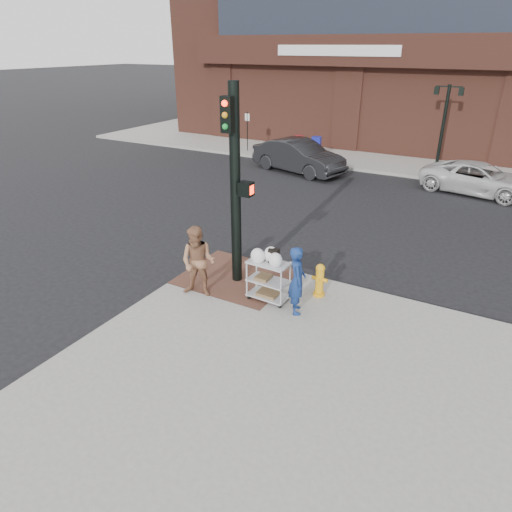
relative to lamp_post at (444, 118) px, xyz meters
The scene contains 13 objects.
ground 16.34m from the lamp_post, 97.13° to the right, with size 220.00×220.00×0.00m, color black.
brick_curb_ramp 15.52m from the lamp_post, 99.77° to the right, with size 2.80×2.40×0.01m, color brown.
lamp_post is the anchor object (origin of this frame).
parking_sign 10.64m from the lamp_post, behind, with size 0.05×0.05×2.20m, color black.
traffic_signal_pole 15.43m from the lamp_post, 99.24° to the right, with size 0.61×0.51×5.00m.
woman_blue 15.97m from the lamp_post, 91.63° to the right, with size 0.60×0.39×1.65m, color navy.
pedestrian_tan 16.67m from the lamp_post, 100.06° to the right, with size 0.88×0.69×1.81m, color #9C6949.
sedan_dark 7.25m from the lamp_post, 149.01° to the right, with size 1.70×4.89×1.61m, color black.
minivan_white 4.31m from the lamp_post, 54.69° to the right, with size 2.17×4.70×1.31m, color silver.
utility_cart 15.89m from the lamp_post, 94.65° to the right, with size 1.01×0.59×1.38m.
fire_hydrant 15.06m from the lamp_post, 91.02° to the right, with size 0.41×0.29×0.87m.
newsbox_red 7.53m from the lamp_post, behind, with size 0.48×0.43×1.13m, color red.
newsbox_blue 6.58m from the lamp_post, behind, with size 0.48×0.43×1.14m, color #1922A8.
Camera 1 is at (5.25, -8.38, 5.89)m, focal length 32.00 mm.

